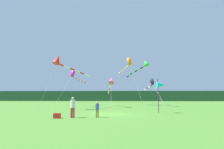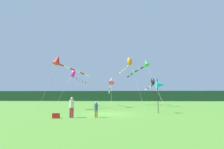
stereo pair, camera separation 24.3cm
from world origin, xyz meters
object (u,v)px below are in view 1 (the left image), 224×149
Objects in this scene: kite_green at (143,65)px; cooler_box at (57,116)px; kite_black at (151,83)px; person_child at (97,109)px; banner_flag_pole at (161,85)px; kite_red at (60,62)px; kite_magenta at (74,74)px; person_adult at (73,106)px; kite_rainbow at (111,82)px; kite_orange at (128,62)px.

cooler_box is at bearing -120.55° from kite_green.
person_child is at bearing -112.51° from kite_black.
kite_red is (-12.41, 4.17, 3.51)m from banner_flag_pole.
kite_red reaches higher than cooler_box.
banner_flag_pole is 0.50× the size of kite_magenta.
person_adult reaches higher than person_child.
kite_rainbow is (-7.82, -6.85, -0.30)m from kite_black.
kite_red reaches higher than kite_black.
kite_green reaches higher than cooler_box.
banner_flag_pole is 16.67m from kite_orange.
kite_black reaches higher than person_adult.
kite_magenta reaches higher than kite_black.
kite_green is at bearing 67.91° from person_child.
kite_black is at bearing 39.90° from kite_red.
kite_black is at bearing 60.98° from cooler_box.
kite_red is (0.01, -7.05, 0.86)m from kite_magenta.
person_child is (2.00, 0.23, -0.20)m from person_adult.
person_child is 2.43× the size of cooler_box.
kite_orange reaches higher than person_child.
cooler_box is at bearing -163.05° from person_adult.
kite_magenta is (-12.29, -0.09, -1.70)m from kite_green.
kite_red reaches higher than person_adult.
cooler_box is 11.07m from kite_red.
person_adult is 0.15× the size of kite_black.
kite_black is 1.07× the size of kite_rainbow.
banner_flag_pole is 0.49× the size of kite_red.
cooler_box is (-1.15, -0.35, -0.74)m from person_adult.
cooler_box is 16.86m from kite_magenta.
kite_red is 8.78m from kite_rainbow.
kite_black is 10.40m from kite_rainbow.
banner_flag_pole is at bearing -42.09° from kite_magenta.
person_child is 0.13× the size of kite_rainbow.
kite_black is at bearing 66.19° from kite_green.
person_adult is 14.14m from kite_rainbow.
person_child is at bearing -92.31° from kite_rainbow.
kite_magenta reaches higher than kite_rainbow.
cooler_box is 0.15× the size of banner_flag_pole.
kite_magenta reaches higher than cooler_box.
kite_red reaches higher than person_child.
person_child is at bearing -101.13° from kite_orange.
kite_green is at bearing 30.19° from kite_red.
kite_green is 0.90× the size of kite_orange.
kite_rainbow reaches higher than cooler_box.
person_child is 0.14× the size of kite_orange.
banner_flag_pole is (6.31, 3.91, 2.18)m from person_child.
kite_red is (-14.46, -12.09, 2.05)m from kite_black.
kite_orange is 8.22m from kite_rainbow.
kite_rainbow reaches higher than banner_flag_pole.
kite_orange is (-2.35, 4.20, 1.23)m from kite_green.
kite_rainbow reaches higher than person_adult.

